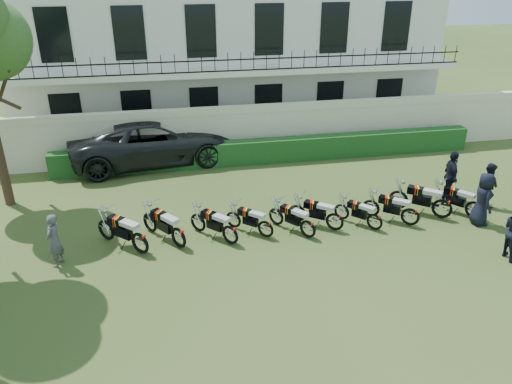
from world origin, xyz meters
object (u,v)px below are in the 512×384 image
motorcycle_3 (266,225)px  motorcycle_7 (411,213)px  officer_4 (488,185)px  motorcycle_0 (140,238)px  motorcycle_9 (475,206)px  inspector (54,241)px  motorcycle_2 (230,230)px  motorcycle_8 (443,204)px  suv (154,141)px  motorcycle_6 (375,218)px  motorcycle_4 (308,225)px  motorcycle_1 (178,233)px  officer_5 (451,176)px  officer_3 (483,199)px  motorcycle_5 (335,218)px

motorcycle_3 → motorcycle_7: size_ratio=0.89×
officer_4 → motorcycle_0: bearing=86.7°
motorcycle_9 → inspector: bearing=144.1°
motorcycle_2 → officer_4: (9.21, 0.94, 0.31)m
motorcycle_8 → suv: size_ratio=0.25×
motorcycle_9 → suv: 12.73m
motorcycle_6 → motorcycle_4: bearing=139.8°
motorcycle_7 → motorcycle_8: motorcycle_8 is taller
motorcycle_4 → suv: size_ratio=0.22×
motorcycle_8 → motorcycle_1: bearing=131.2°
motorcycle_3 → officer_5: officer_5 is taller
motorcycle_1 → officer_3: (9.76, -0.33, 0.37)m
officer_5 → inspector: bearing=110.7°
motorcycle_0 → suv: (0.51, 7.46, 0.42)m
motorcycle_9 → inspector: 13.21m
motorcycle_1 → motorcycle_4: bearing=-38.7°
motorcycle_1 → motorcycle_3: bearing=-34.0°
motorcycle_4 → officer_3: bearing=-39.6°
motorcycle_6 → officer_3: officer_3 is taller
motorcycle_6 → motorcycle_9: bearing=-40.2°
officer_4 → motorcycle_1: bearing=86.5°
motorcycle_1 → motorcycle_3: (2.69, 0.10, -0.08)m
motorcycle_2 → suv: (-2.16, 7.42, 0.47)m
motorcycle_6 → motorcycle_7: 1.25m
motorcycle_1 → motorcycle_7: 7.45m
motorcycle_9 → inspector: size_ratio=0.99×
suv → officer_5: suv is taller
motorcycle_6 → officer_5: officer_5 is taller
officer_4 → motorcycle_8: bearing=99.5°
motorcycle_4 → suv: suv is taller
motorcycle_1 → motorcycle_2: (1.55, -0.09, -0.04)m
motorcycle_3 → suv: 7.96m
motorcycle_3 → motorcycle_9: bearing=-48.5°
motorcycle_1 → inspector: size_ratio=1.08×
motorcycle_4 → officer_5: 6.03m
motorcycle_9 → motorcycle_3: bearing=142.1°
motorcycle_8 → officer_5: bearing=2.4°
inspector → officer_4: bearing=112.7°
motorcycle_2 → motorcycle_5: bearing=-39.0°
officer_5 → motorcycle_8: bearing=155.6°
motorcycle_7 → suv: (-8.06, 7.39, 0.48)m
motorcycle_0 → motorcycle_1: size_ratio=0.92×
motorcycle_2 → motorcycle_0: bearing=138.3°
motorcycle_9 → officer_4: bearing=4.0°
motorcycle_7 → officer_3: size_ratio=0.86×
motorcycle_2 → motorcycle_7: bearing=-42.0°
motorcycle_8 → officer_3: 1.22m
motorcycle_1 → officer_5: (9.74, 1.53, 0.40)m
motorcycle_5 → officer_3: (4.82, -0.44, 0.42)m
inspector → officer_5: size_ratio=0.87×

